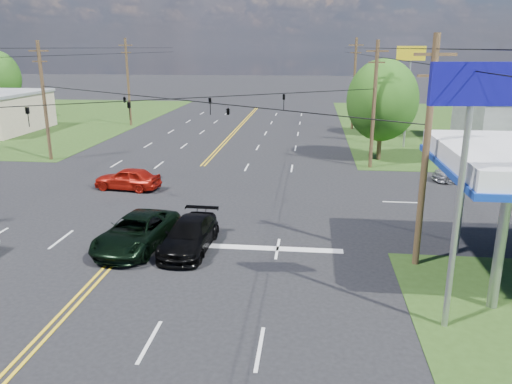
# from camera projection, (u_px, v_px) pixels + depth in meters

# --- Properties ---
(ground) EXTENTS (280.00, 280.00, 0.00)m
(ground) POSITION_uv_depth(u_px,v_px,m) (175.00, 195.00, 31.40)
(ground) COLOR black
(ground) RESTS_ON ground
(stop_bar) EXTENTS (10.00, 0.50, 0.02)m
(stop_bar) POSITION_uv_depth(u_px,v_px,m) (235.00, 247.00, 23.23)
(stop_bar) COLOR silver
(stop_bar) RESTS_ON ground
(pole_se) EXTENTS (1.60, 0.28, 9.50)m
(pole_se) POSITION_uv_depth(u_px,v_px,m) (426.00, 152.00, 20.06)
(pole_se) COLOR #47341E
(pole_se) RESTS_ON ground
(pole_nw) EXTENTS (1.60, 0.28, 9.50)m
(pole_nw) POSITION_uv_depth(u_px,v_px,m) (44.00, 100.00, 39.99)
(pole_nw) COLOR #47341E
(pole_nw) RESTS_ON ground
(pole_ne) EXTENTS (1.60, 0.28, 9.50)m
(pole_ne) POSITION_uv_depth(u_px,v_px,m) (374.00, 104.00, 37.24)
(pole_ne) COLOR #47341E
(pole_ne) RESTS_ON ground
(pole_left_far) EXTENTS (1.60, 0.28, 10.00)m
(pole_left_far) POSITION_uv_depth(u_px,v_px,m) (128.00, 81.00, 58.06)
(pole_left_far) COLOR #47341E
(pole_left_far) RESTS_ON ground
(pole_right_far) EXTENTS (1.60, 0.28, 10.00)m
(pole_right_far) POSITION_uv_depth(u_px,v_px,m) (354.00, 83.00, 55.31)
(pole_right_far) COLOR #47341E
(pole_right_far) RESTS_ON ground
(span_wire_signals) EXTENTS (26.00, 18.00, 1.13)m
(span_wire_signals) POSITION_uv_depth(u_px,v_px,m) (171.00, 99.00, 29.72)
(span_wire_signals) COLOR black
(span_wire_signals) RESTS_ON ground
(power_lines) EXTENTS (26.04, 100.00, 0.64)m
(power_lines) POSITION_uv_depth(u_px,v_px,m) (159.00, 54.00, 27.09)
(power_lines) COLOR black
(power_lines) RESTS_ON ground
(tree_right_a) EXTENTS (5.70, 5.70, 8.18)m
(tree_right_a) POSITION_uv_depth(u_px,v_px,m) (382.00, 100.00, 40.01)
(tree_right_a) COLOR #47341E
(tree_right_a) RESTS_ON ground
(tree_right_b) EXTENTS (4.94, 4.94, 7.09)m
(tree_right_b) POSITION_uv_depth(u_px,v_px,m) (391.00, 95.00, 51.38)
(tree_right_b) COLOR #47341E
(tree_right_b) RESTS_ON ground
(pickup_dkgreen) EXTENTS (3.15, 5.70, 1.51)m
(pickup_dkgreen) POSITION_uv_depth(u_px,v_px,m) (137.00, 232.00, 23.02)
(pickup_dkgreen) COLOR black
(pickup_dkgreen) RESTS_ON ground
(suv_black) EXTENTS (2.18, 4.95, 1.41)m
(suv_black) POSITION_uv_depth(u_px,v_px,m) (190.00, 235.00, 22.77)
(suv_black) COLOR black
(suv_black) RESTS_ON ground
(sedan_red) EXTENTS (4.45, 2.23, 1.46)m
(sedan_red) POSITION_uv_depth(u_px,v_px,m) (128.00, 179.00, 32.51)
(sedan_red) COLOR #A0150B
(sedan_red) RESTS_ON ground
(sedan_far) EXTENTS (5.01, 2.46, 1.40)m
(sedan_far) POSITION_uv_depth(u_px,v_px,m) (469.00, 172.00, 34.41)
(sedan_far) COLOR silver
(sedan_far) RESTS_ON ground
(polesign_se) EXTENTS (2.52, 0.52, 8.56)m
(polesign_se) POSITION_uv_depth(u_px,v_px,m) (468.00, 122.00, 14.76)
(polesign_se) COLOR #A5A5AA
(polesign_se) RESTS_ON ground
(polesign_ne) EXTENTS (2.47, 0.90, 9.08)m
(polesign_ne) POSITION_uv_depth(u_px,v_px,m) (410.00, 68.00, 44.51)
(polesign_ne) COLOR #A5A5AA
(polesign_ne) RESTS_ON ground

